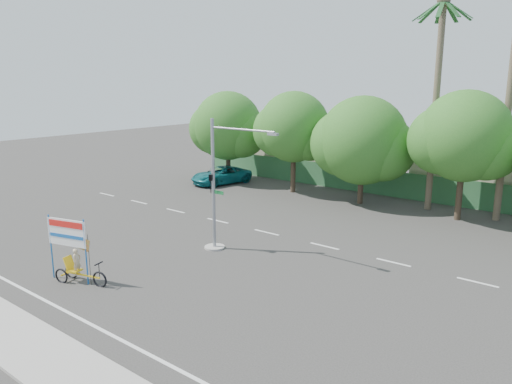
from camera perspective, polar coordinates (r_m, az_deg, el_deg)
The scene contains 12 objects.
ground at distance 23.04m, azimuth -7.09°, elevation -10.21°, with size 120.00×120.00×0.00m, color #33302D.
sidewalk_near at distance 19.13m, azimuth -24.05°, elevation -16.16°, with size 50.00×2.40×0.12m, color gray.
fence at distance 40.08m, azimuth 15.40°, elevation 0.88°, with size 38.00×0.08×2.00m, color #336B3D.
building_left at distance 48.42m, azimuth 6.72°, elevation 4.45°, with size 12.00×8.00×4.00m, color #B8AE92.
tree_far_left at distance 44.14m, azimuth -3.29°, elevation 7.32°, with size 7.14×6.00×7.96m.
tree_left at distance 39.79m, azimuth 4.29°, elevation 7.14°, with size 6.66×5.60×8.07m.
tree_center at distance 36.82m, azimuth 12.02°, elevation 5.51°, with size 7.62×6.40×7.85m.
tree_right at distance 34.19m, azimuth 22.64°, elevation 5.56°, with size 6.90×5.80×8.36m.
palm_short at distance 36.16m, azimuth 20.04°, elevation 11.89°, with size 3.73×3.79×14.45m.
traffic_signal at distance 26.30m, azimuth -4.41°, elevation -0.53°, with size 4.72×1.10×7.00m.
trike_billboard at distance 23.92m, azimuth -20.10°, elevation -6.89°, with size 3.02×1.19×3.06m.
pickup_truck at distance 43.65m, azimuth -4.03°, elevation 1.93°, with size 2.49×5.40×1.50m, color #0F6469.
Camera 1 is at (15.34, -14.67, 8.97)m, focal length 35.00 mm.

